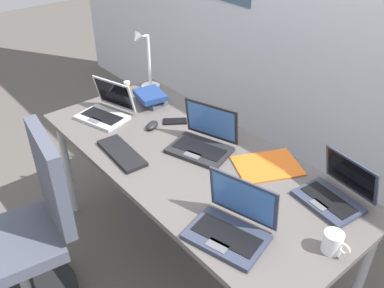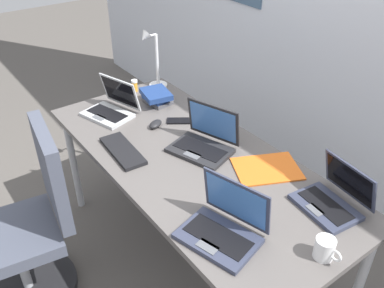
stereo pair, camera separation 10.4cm
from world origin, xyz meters
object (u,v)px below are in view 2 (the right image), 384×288
(office_chair, at_px, (30,234))
(laptop_back_left, at_px, (111,108))
(laptop_by_keyboard, at_px, (223,226))
(book_stack, at_px, (157,97))
(laptop_center, at_px, (204,141))
(paper_folder_by_keyboard, at_px, (267,169))
(pill_bottle, at_px, (135,85))
(desk_lamp, at_px, (153,60))
(cell_phone, at_px, (179,121))
(external_keyboard, at_px, (123,151))
(laptop_near_lamp, at_px, (333,199))
(coffee_mug, at_px, (325,249))
(computer_mouse, at_px, (156,124))

(office_chair, bearing_deg, laptop_back_left, 114.69)
(laptop_by_keyboard, bearing_deg, book_stack, 160.47)
(laptop_center, xyz_separation_m, paper_folder_by_keyboard, (0.32, 0.14, -0.04))
(pill_bottle, bearing_deg, laptop_center, -3.72)
(pill_bottle, xyz_separation_m, office_chair, (0.49, -0.93, -0.38))
(desk_lamp, height_order, cell_phone, desk_lamp)
(external_keyboard, height_order, book_stack, book_stack)
(cell_phone, distance_m, pill_bottle, 0.50)
(laptop_center, relative_size, cell_phone, 2.69)
(desk_lamp, height_order, laptop_near_lamp, desk_lamp)
(external_keyboard, bearing_deg, office_chair, -95.67)
(laptop_by_keyboard, relative_size, coffee_mug, 3.15)
(external_keyboard, bearing_deg, paper_folder_by_keyboard, 46.01)
(external_keyboard, height_order, office_chair, office_chair)
(laptop_center, bearing_deg, paper_folder_by_keyboard, 22.98)
(laptop_by_keyboard, bearing_deg, external_keyboard, -176.89)
(computer_mouse, height_order, pill_bottle, pill_bottle)
(desk_lamp, distance_m, laptop_near_lamp, 1.46)
(laptop_back_left, distance_m, book_stack, 0.29)
(desk_lamp, relative_size, office_chair, 0.41)
(laptop_by_keyboard, bearing_deg, laptop_near_lamp, 73.04)
(laptop_near_lamp, distance_m, office_chair, 1.49)
(laptop_by_keyboard, bearing_deg, desk_lamp, 159.21)
(laptop_center, height_order, external_keyboard, laptop_center)
(laptop_back_left, relative_size, paper_folder_by_keyboard, 1.08)
(coffee_mug, bearing_deg, paper_folder_by_keyboard, 156.78)
(cell_phone, distance_m, book_stack, 0.27)
(laptop_near_lamp, xyz_separation_m, cell_phone, (-0.98, -0.12, -0.04))
(cell_phone, bearing_deg, laptop_back_left, -103.46)
(desk_lamp, relative_size, laptop_by_keyboard, 1.13)
(laptop_near_lamp, relative_size, pill_bottle, 3.78)
(laptop_back_left, relative_size, cell_phone, 2.47)
(desk_lamp, relative_size, book_stack, 1.83)
(cell_phone, relative_size, office_chair, 0.14)
(pill_bottle, relative_size, book_stack, 0.36)
(laptop_by_keyboard, xyz_separation_m, pill_bottle, (-1.33, 0.37, -0.01))
(computer_mouse, relative_size, coffee_mug, 0.85)
(laptop_center, distance_m, laptop_near_lamp, 0.70)
(external_keyboard, relative_size, pill_bottle, 4.18)
(laptop_by_keyboard, distance_m, paper_folder_by_keyboard, 0.50)
(coffee_mug, relative_size, office_chair, 0.12)
(laptop_by_keyboard, bearing_deg, laptop_back_left, 174.98)
(desk_lamp, distance_m, laptop_by_keyboard, 1.40)
(desk_lamp, height_order, coffee_mug, desk_lamp)
(desk_lamp, height_order, computer_mouse, desk_lamp)
(computer_mouse, bearing_deg, office_chair, -114.65)
(laptop_center, height_order, office_chair, office_chair)
(laptop_back_left, relative_size, computer_mouse, 3.49)
(pill_bottle, height_order, office_chair, office_chair)
(laptop_back_left, relative_size, coffee_mug, 2.97)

